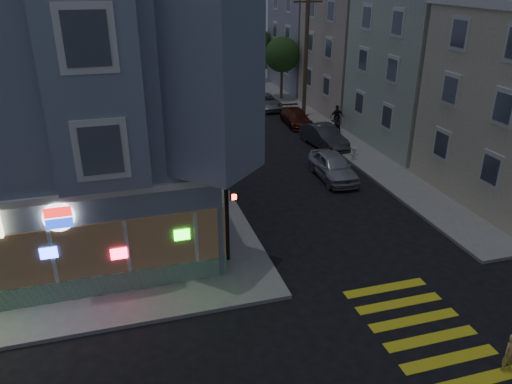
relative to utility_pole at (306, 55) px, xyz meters
name	(u,v)px	position (x,y,z in m)	size (l,w,h in m)	color
ground	(222,354)	(-12.00, -24.00, -4.80)	(120.00, 120.00, 0.00)	black
sidewalk_ne	(432,110)	(11.00, -1.00, -4.72)	(24.00, 42.00, 0.15)	gray
corner_building	(20,96)	(-18.00, -13.02, 1.02)	(14.60, 14.60, 11.40)	slate
row_house_b	(461,59)	(7.50, -8.00, 0.60)	(12.00, 8.60, 10.50)	#A0AF98
row_house_c	(388,51)	(7.50, 1.00, -0.15)	(12.00, 8.60, 9.00)	tan
row_house_d	(341,29)	(7.50, 10.00, 0.60)	(12.00, 8.60, 10.50)	gray
utility_pole	(306,55)	(0.00, 0.00, 0.00)	(2.20, 0.30, 9.00)	#4C3826
street_tree_near	(282,55)	(0.20, 6.00, -0.86)	(3.00, 3.00, 5.30)	#4C3826
street_tree_far	(256,43)	(0.20, 14.00, -0.86)	(3.00, 3.00, 5.30)	#4C3826
running_child	(511,354)	(-4.21, -27.02, -4.16)	(0.46, 0.30, 1.27)	tan
pedestrian_a	(336,121)	(0.54, -4.75, -3.81)	(0.81, 0.63, 1.67)	black
pedestrian_b	(337,117)	(1.00, -3.91, -3.79)	(1.01, 0.42, 1.72)	#26222B
parked_car_a	(333,166)	(-3.01, -12.15, -4.07)	(1.72, 4.27, 1.45)	#B3B4BB
parked_car_b	(324,136)	(-1.30, -6.95, -4.09)	(1.50, 4.29, 1.42)	#393B3E
parked_car_c	(296,117)	(-1.30, -1.75, -4.21)	(1.65, 4.05, 1.17)	#551E13
parked_car_d	(266,102)	(-2.04, 3.45, -4.20)	(1.97, 4.26, 1.19)	#989CA2
traffic_signal	(227,180)	(-10.59, -19.13, -1.19)	(0.63, 0.57, 5.11)	black
fire_hydrant	(354,153)	(-0.70, -10.14, -4.21)	(0.48, 0.28, 0.83)	white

